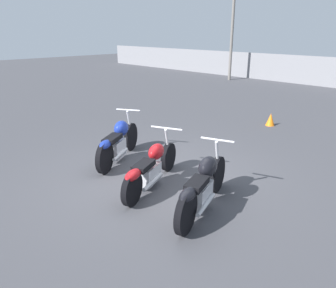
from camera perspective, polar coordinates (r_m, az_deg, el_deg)
ground_plane at (r=6.45m, az=-1.63°, el=-5.98°), size 60.00×60.00×0.00m
light_pole_left at (r=19.59m, az=11.34°, el=22.14°), size 0.70×0.35×6.40m
motorcycle_slot_0 at (r=7.22m, az=-8.69°, el=0.37°), size 1.15×1.84×1.02m
motorcycle_slot_1 at (r=5.97m, az=-2.99°, el=-4.08°), size 1.04×2.00×0.95m
motorcycle_slot_2 at (r=5.21m, az=6.11°, el=-7.27°), size 0.91×2.00×1.01m
traffic_cone_near at (r=10.40m, az=17.41°, el=4.10°), size 0.27×0.27×0.37m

